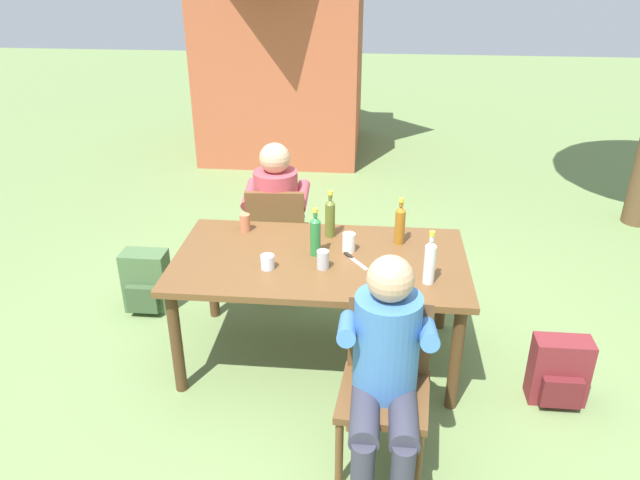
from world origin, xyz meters
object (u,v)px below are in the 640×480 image
(bottle_green, at_px, (315,235))
(bottle_amber, at_px, (400,224))
(chair_near_right, at_px, (386,376))
(cup_steel, at_px, (323,260))
(person_in_white_shirt, at_px, (386,363))
(person_in_plaid_shirt, at_px, (278,208))
(backpack_by_near_side, at_px, (559,372))
(cup_white, at_px, (349,242))
(brick_kiosk, at_px, (283,37))
(backpack_by_far_side, at_px, (146,282))
(table_knife, at_px, (354,260))
(chair_far_left, at_px, (277,234))
(dining_table, at_px, (320,269))
(cup_glass, at_px, (268,262))
(bottle_clear, at_px, (430,261))
(cup_terracotta, at_px, (245,223))
(bottle_olive, at_px, (330,217))

(bottle_green, bearing_deg, bottle_amber, 21.98)
(chair_near_right, relative_size, cup_steel, 7.73)
(person_in_white_shirt, height_order, person_in_plaid_shirt, same)
(person_in_plaid_shirt, relative_size, backpack_by_near_side, 2.82)
(bottle_green, distance_m, cup_white, 0.22)
(brick_kiosk, bearing_deg, cup_white, -76.51)
(bottle_green, bearing_deg, backpack_by_far_side, 162.34)
(cup_white, height_order, table_knife, cup_white)
(person_in_white_shirt, height_order, backpack_by_far_side, person_in_white_shirt)
(chair_far_left, distance_m, bottle_amber, 1.09)
(dining_table, bearing_deg, chair_near_right, -62.76)
(chair_far_left, relative_size, cup_white, 7.37)
(chair_far_left, bearing_deg, cup_glass, -83.92)
(person_in_plaid_shirt, xyz_separation_m, cup_white, (0.57, -0.79, 0.13))
(dining_table, bearing_deg, backpack_by_near_side, -11.79)
(bottle_green, bearing_deg, chair_near_right, -62.19)
(bottle_amber, bearing_deg, person_in_plaid_shirt, 143.55)
(dining_table, distance_m, bottle_amber, 0.58)
(person_in_white_shirt, relative_size, backpack_by_near_side, 2.82)
(bottle_clear, relative_size, backpack_by_far_side, 0.69)
(chair_far_left, distance_m, cup_white, 0.93)
(cup_glass, distance_m, brick_kiosk, 4.66)
(bottle_clear, distance_m, backpack_by_far_side, 2.15)
(cup_glass, bearing_deg, cup_white, 30.02)
(chair_near_right, relative_size, cup_white, 7.37)
(cup_terracotta, height_order, brick_kiosk, brick_kiosk)
(person_in_white_shirt, bearing_deg, bottle_amber, 85.93)
(cup_steel, height_order, brick_kiosk, brick_kiosk)
(person_in_white_shirt, bearing_deg, chair_far_left, 115.16)
(person_in_plaid_shirt, distance_m, backpack_by_far_side, 1.10)
(chair_far_left, height_order, backpack_by_near_side, chair_far_left)
(bottle_green, relative_size, table_knife, 1.47)
(person_in_white_shirt, relative_size, bottle_clear, 3.73)
(cup_steel, bearing_deg, chair_near_right, -60.33)
(chair_near_right, xyz_separation_m, bottle_olive, (-0.37, 1.10, 0.37))
(chair_near_right, relative_size, brick_kiosk, 0.33)
(bottle_amber, xyz_separation_m, table_knife, (-0.27, -0.26, -0.13))
(bottle_clear, bearing_deg, table_knife, 152.44)
(chair_far_left, height_order, person_in_white_shirt, person_in_white_shirt)
(backpack_by_near_side, relative_size, brick_kiosk, 0.16)
(person_in_plaid_shirt, height_order, bottle_clear, person_in_plaid_shirt)
(dining_table, bearing_deg, cup_glass, -151.43)
(chair_near_right, relative_size, chair_far_left, 1.00)
(chair_far_left, xyz_separation_m, table_knife, (0.60, -0.80, 0.24))
(bottle_olive, bearing_deg, cup_steel, -90.98)
(backpack_by_far_side, bearing_deg, person_in_white_shirt, -38.24)
(bottle_olive, relative_size, cup_glass, 3.72)
(chair_far_left, xyz_separation_m, cup_white, (0.56, -0.68, 0.30))
(bottle_clear, distance_m, table_knife, 0.50)
(cup_glass, height_order, cup_terracotta, cup_terracotta)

